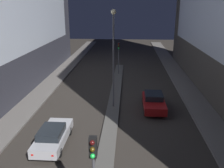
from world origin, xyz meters
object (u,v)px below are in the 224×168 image
at_px(street_lamp, 113,48).
at_px(car_left_lane, 53,136).
at_px(car_right_lane, 154,102).
at_px(traffic_light_mid, 119,51).
at_px(traffic_light_near, 93,163).

distance_m(street_lamp, car_left_lane, 9.40).
xyz_separation_m(street_lamp, car_left_lane, (-3.80, -6.99, -5.01)).
xyz_separation_m(car_left_lane, car_right_lane, (7.60, 6.81, 0.04)).
bearing_deg(traffic_light_mid, car_right_lane, -72.26).
height_order(traffic_light_mid, street_lamp, street_lamp).
distance_m(traffic_light_mid, street_lamp, 11.94).
relative_size(street_lamp, car_right_lane, 1.98).
bearing_deg(car_left_lane, car_right_lane, 41.85).
distance_m(car_left_lane, car_right_lane, 10.21).
height_order(traffic_light_near, car_left_lane, traffic_light_near).
distance_m(traffic_light_near, car_right_lane, 14.10).
height_order(traffic_light_near, traffic_light_mid, same).
height_order(traffic_light_near, car_right_lane, traffic_light_near).
distance_m(traffic_light_mid, car_right_lane, 12.73).
height_order(street_lamp, car_right_lane, street_lamp).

